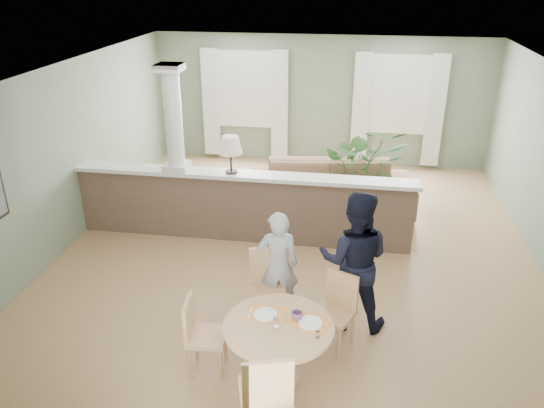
% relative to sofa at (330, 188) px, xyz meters
% --- Properties ---
extents(ground, '(8.00, 8.00, 0.00)m').
position_rel_sofa_xyz_m(ground, '(-0.39, -1.50, -0.41)').
color(ground, tan).
rests_on(ground, ground).
extents(room_shell, '(7.02, 8.02, 2.71)m').
position_rel_sofa_xyz_m(room_shell, '(-0.42, -0.87, 1.40)').
color(room_shell, gray).
rests_on(room_shell, ground).
extents(pony_wall, '(5.32, 0.38, 2.70)m').
position_rel_sofa_xyz_m(pony_wall, '(-1.38, -1.30, 0.29)').
color(pony_wall, brown).
rests_on(pony_wall, ground).
extents(sofa, '(2.95, 1.45, 0.83)m').
position_rel_sofa_xyz_m(sofa, '(0.00, 0.00, 0.00)').
color(sofa, '#977852').
rests_on(sofa, ground).
extents(houseplant, '(1.57, 1.42, 1.56)m').
position_rel_sofa_xyz_m(houseplant, '(0.56, 0.18, 0.36)').
color(houseplant, '#2F5E25').
rests_on(houseplant, ground).
extents(dining_table, '(1.12, 1.12, 0.77)m').
position_rel_sofa_xyz_m(dining_table, '(-0.27, -4.29, 0.13)').
color(dining_table, tan).
rests_on(dining_table, ground).
extents(chair_far_boy, '(0.52, 0.52, 0.94)m').
position_rel_sofa_xyz_m(chair_far_boy, '(-0.55, -3.33, 0.11)').
color(chair_far_boy, tan).
rests_on(chair_far_boy, ground).
extents(chair_far_man, '(0.53, 0.53, 0.88)m').
position_rel_sofa_xyz_m(chair_far_man, '(0.29, -3.62, 0.07)').
color(chair_far_man, tan).
rests_on(chair_far_man, ground).
extents(chair_near, '(0.57, 0.57, 1.02)m').
position_rel_sofa_xyz_m(chair_near, '(-0.26, -5.11, 0.15)').
color(chair_near, tan).
rests_on(chair_near, ground).
extents(chair_side, '(0.43, 0.43, 0.87)m').
position_rel_sofa_xyz_m(chair_side, '(-1.10, -4.28, 0.07)').
color(chair_side, tan).
rests_on(chair_side, ground).
extents(child_person, '(0.57, 0.44, 1.40)m').
position_rel_sofa_xyz_m(child_person, '(-0.45, -3.18, 0.29)').
color(child_person, '#9E9EA3').
rests_on(child_person, ground).
extents(man_person, '(0.88, 0.70, 1.72)m').
position_rel_sofa_xyz_m(man_person, '(0.45, -3.21, 0.45)').
color(man_person, black).
rests_on(man_person, ground).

